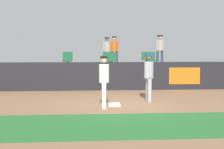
{
  "coord_description": "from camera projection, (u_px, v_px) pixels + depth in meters",
  "views": [
    {
      "loc": [
        -1.09,
        -10.94,
        1.96
      ],
      "look_at": [
        -0.21,
        0.83,
        1.0
      ],
      "focal_mm": 51.12,
      "sensor_mm": 36.0,
      "label": 1
    }
  ],
  "objects": [
    {
      "name": "seat_back_right",
      "position": [
        146.0,
        58.0,
        18.4
      ],
      "size": [
        0.46,
        0.44,
        0.84
      ],
      "color": "#4C4C51",
      "rests_on": "bleacher_platform"
    },
    {
      "name": "seat_back_left",
      "position": [
        68.0,
        58.0,
        18.07
      ],
      "size": [
        0.46,
        0.44,
        0.84
      ],
      "color": "#4C4C51",
      "rests_on": "bleacher_platform"
    },
    {
      "name": "player_fielder_home",
      "position": [
        104.0,
        78.0,
        10.49
      ],
      "size": [
        0.35,
        0.54,
        1.72
      ],
      "rotation": [
        0.0,
        0.0,
        -1.63
      ],
      "color": "white",
      "rests_on": "ground_plane"
    },
    {
      "name": "spectator_capped",
      "position": [
        107.0,
        49.0,
        19.03
      ],
      "size": [
        0.46,
        0.39,
        1.69
      ],
      "rotation": [
        0.0,
        0.0,
        3.41
      ],
      "color": "#33384C",
      "rests_on": "bleacher_platform"
    },
    {
      "name": "first_base",
      "position": [
        114.0,
        105.0,
        10.93
      ],
      "size": [
        0.4,
        0.4,
        0.08
      ],
      "primitive_type": "cube",
      "color": "white",
      "rests_on": "ground_plane"
    },
    {
      "name": "spectator_casual",
      "position": [
        114.0,
        49.0,
        19.09
      ],
      "size": [
        0.49,
        0.34,
        1.75
      ],
      "rotation": [
        0.0,
        0.0,
        3.17
      ],
      "color": "#33384C",
      "rests_on": "bleacher_platform"
    },
    {
      "name": "bleacher_platform",
      "position": [
        108.0,
        76.0,
        17.64
      ],
      "size": [
        18.0,
        4.8,
        0.95
      ],
      "primitive_type": "cube",
      "color": "#59595E",
      "rests_on": "ground_plane"
    },
    {
      "name": "seat_front_center",
      "position": [
        111.0,
        59.0,
        16.45
      ],
      "size": [
        0.47,
        0.44,
        0.84
      ],
      "color": "#4C4C51",
      "rests_on": "bleacher_platform"
    },
    {
      "name": "seat_front_right",
      "position": [
        151.0,
        59.0,
        16.6
      ],
      "size": [
        0.46,
        0.44,
        0.84
      ],
      "color": "#4C4C51",
      "rests_on": "bleacher_platform"
    },
    {
      "name": "field_wall",
      "position": [
        112.0,
        76.0,
        15.07
      ],
      "size": [
        18.0,
        0.26,
        1.33
      ],
      "color": "black",
      "rests_on": "ground_plane"
    },
    {
      "name": "seat_front_left",
      "position": [
        67.0,
        59.0,
        16.28
      ],
      "size": [
        0.46,
        0.44,
        0.84
      ],
      "color": "#4C4C51",
      "rests_on": "bleacher_platform"
    },
    {
      "name": "spectator_hooded",
      "position": [
        160.0,
        48.0,
        19.31
      ],
      "size": [
        0.49,
        0.44,
        1.83
      ],
      "rotation": [
        0.0,
        0.0,
        3.48
      ],
      "color": "#33384C",
      "rests_on": "bleacher_platform"
    },
    {
      "name": "ground_plane",
      "position": [
        120.0,
        105.0,
        11.12
      ],
      "size": [
        60.0,
        60.0,
        0.0
      ],
      "primitive_type": "plane",
      "color": "#846042"
    },
    {
      "name": "seat_back_center",
      "position": [
        107.0,
        58.0,
        18.23
      ],
      "size": [
        0.47,
        0.44,
        0.84
      ],
      "color": "#4C4C51",
      "rests_on": "bleacher_platform"
    },
    {
      "name": "player_runner_visitor",
      "position": [
        149.0,
        74.0,
        11.8
      ],
      "size": [
        0.35,
        0.49,
        1.77
      ],
      "rotation": [
        0.0,
        0.0,
        -1.53
      ],
      "color": "#9EA3AD",
      "rests_on": "ground_plane"
    },
    {
      "name": "grass_foreground_strip",
      "position": [
        131.0,
        125.0,
        8.21
      ],
      "size": [
        18.0,
        2.8,
        0.01
      ],
      "primitive_type": "cube",
      "color": "#26662B",
      "rests_on": "ground_plane"
    }
  ]
}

